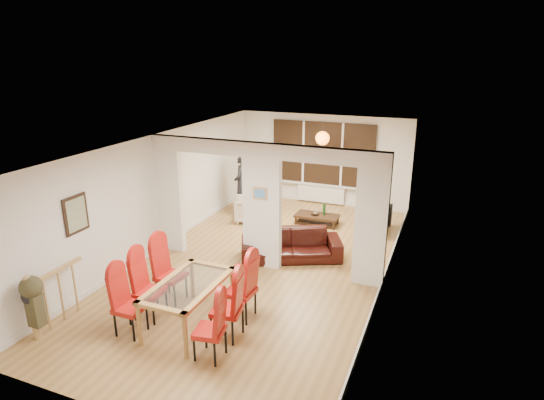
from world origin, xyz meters
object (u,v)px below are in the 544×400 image
Objects in this scene: dining_chair_ra at (209,326)px; coffee_table at (317,219)px; bottle at (324,209)px; television at (381,220)px; dining_chair_rc at (240,287)px; armchair at (248,209)px; dining_chair_la at (129,303)px; bowl at (315,214)px; sofa at (291,245)px; person at (242,184)px; dining_chair_rb at (227,305)px; dining_chair_lb at (149,287)px; dining_chair_lc at (170,272)px; dining_table at (189,304)px.

coffee_table is at bearing 81.08° from dining_chair_ra.
dining_chair_ra is at bearing -90.53° from bottle.
bottle is (-1.46, -0.00, 0.11)m from television.
dining_chair_rc reaches higher than armchair.
dining_chair_la is 6.03m from bottle.
dining_chair_la is 0.96× the size of coffee_table.
television is 1.68m from bowl.
person is at bearing 110.10° from sofa.
dining_chair_rb is at bearing 14.52° from person.
sofa is (0.01, 2.49, -0.25)m from dining_chair_rc.
dining_chair_lb is 5.38m from person.
dining_chair_rc is 5.03m from television.
dining_chair_lc is at bearing 88.31° from dining_chair_la.
television is (1.56, 4.78, -0.26)m from dining_chair_rc.
dining_chair_la is at bearing -103.24° from coffee_table.
dining_chair_rc is at bearing -88.65° from bowl.
dining_chair_la is 6.56m from television.
dining_chair_la is 5.92m from coffee_table.
sofa reaches higher than bowl.
sofa is 2.19m from bowl.
armchair is at bearing -166.03° from bowl.
dining_chair_ra is 5.69m from armchair.
coffee_table is 5.44× the size of bowl.
dining_chair_rb is at bearing 80.37° from dining_chair_ra.
dining_chair_ra is 0.93× the size of coffee_table.
person is 5.52× the size of bottle.
dining_table is 0.75m from dining_chair_lb.
armchair is at bearing 106.48° from television.
bowl is (-0.22, -0.10, -0.13)m from bottle.
armchair is at bearing -164.65° from bottle.
dining_table is 5.24× the size of bottle.
dining_chair_rb reaches higher than bowl.
dining_chair_rb is 5.18m from armchair.
bowl is (1.28, 5.24, -0.28)m from dining_chair_lb.
dining_chair_ra reaches higher than bowl.
dining_chair_la reaches higher than dining_chair_ra.
dining_chair_lb is 1.51m from dining_chair_rc.
dining_chair_rb reaches higher than dining_chair_la.
person is (-2.28, 5.87, 0.33)m from dining_chair_ra.
dining_table is 5.22m from bowl.
coffee_table is (0.62, 5.20, -0.25)m from dining_table.
dining_chair_rc is (1.37, -0.02, -0.00)m from dining_chair_lc.
dining_chair_la is 1.53m from dining_chair_rb.
dining_chair_lb reaches higher than dining_chair_rb.
dining_table is 0.87m from dining_chair_rc.
dining_chair_lc reaches higher than bowl.
television reaches higher than coffee_table.
television is 0.94× the size of coffee_table.
dining_chair_lb is 1.08× the size of dining_chair_ra.
dining_chair_rb is at bearing -114.18° from sofa.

